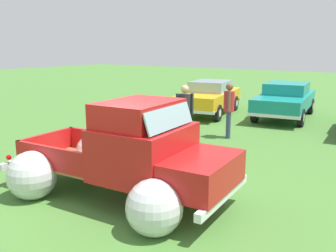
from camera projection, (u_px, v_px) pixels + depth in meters
The scene contains 6 objects.
ground_plane at pixel (118, 195), 7.32m from camera, with size 80.00×80.00×0.00m, color #477A33.
vintage_pickup_truck at pixel (133, 161), 6.97m from camera, with size 4.74×3.01×1.96m.
show_car_0 at pixel (210, 96), 15.95m from camera, with size 2.55×4.62×1.43m.
show_car_1 at pixel (285, 99), 15.11m from camera, with size 2.46×4.85×1.43m.
spectator_0 at pixel (229, 107), 11.69m from camera, with size 0.45×0.52×1.77m.
spectator_1 at pixel (185, 111), 10.80m from camera, with size 0.48×0.48×1.80m.
Camera 1 is at (4.72, -5.09, 2.88)m, focal length 39.38 mm.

